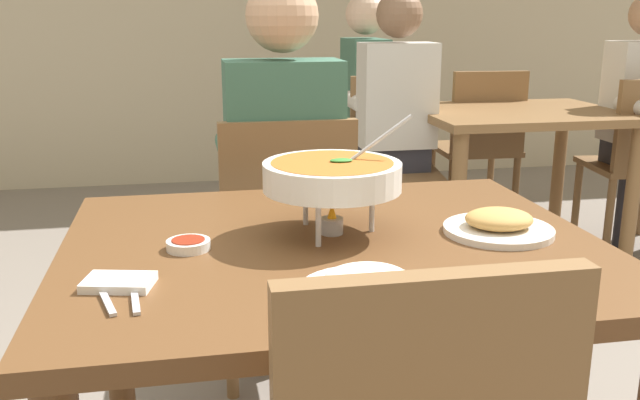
# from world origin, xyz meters

# --- Properties ---
(dining_table_main) EXTENTS (1.13, 0.94, 0.74)m
(dining_table_main) POSITION_xyz_m (0.00, 0.00, 0.63)
(dining_table_main) COLOR brown
(dining_table_main) RESTS_ON ground_plane
(chair_diner_main) EXTENTS (0.44, 0.44, 0.90)m
(chair_diner_main) POSITION_xyz_m (-0.00, 0.76, 0.51)
(chair_diner_main) COLOR brown
(chair_diner_main) RESTS_ON ground_plane
(diner_main) EXTENTS (0.40, 0.45, 1.31)m
(diner_main) POSITION_xyz_m (0.00, 0.79, 0.75)
(diner_main) COLOR #2D2D38
(diner_main) RESTS_ON ground_plane
(curry_bowl) EXTENTS (0.33, 0.30, 0.26)m
(curry_bowl) POSITION_xyz_m (0.01, 0.05, 0.87)
(curry_bowl) COLOR silver
(curry_bowl) RESTS_ON dining_table_main
(rice_plate) EXTENTS (0.24, 0.24, 0.06)m
(rice_plate) POSITION_xyz_m (-0.01, -0.31, 0.76)
(rice_plate) COLOR white
(rice_plate) RESTS_ON dining_table_main
(appetizer_plate) EXTENTS (0.24, 0.24, 0.06)m
(appetizer_plate) POSITION_xyz_m (0.37, -0.02, 0.76)
(appetizer_plate) COLOR white
(appetizer_plate) RESTS_ON dining_table_main
(sauce_dish) EXTENTS (0.09, 0.09, 0.02)m
(sauce_dish) POSITION_xyz_m (-0.30, 0.00, 0.75)
(sauce_dish) COLOR white
(sauce_dish) RESTS_ON dining_table_main
(napkin_folded) EXTENTS (0.14, 0.11, 0.02)m
(napkin_folded) POSITION_xyz_m (-0.43, -0.18, 0.75)
(napkin_folded) COLOR white
(napkin_folded) RESTS_ON dining_table_main
(fork_utensil) EXTENTS (0.06, 0.17, 0.01)m
(fork_utensil) POSITION_xyz_m (-0.45, -0.23, 0.74)
(fork_utensil) COLOR silver
(fork_utensil) RESTS_ON dining_table_main
(spoon_utensil) EXTENTS (0.03, 0.17, 0.01)m
(spoon_utensil) POSITION_xyz_m (-0.40, -0.23, 0.74)
(spoon_utensil) COLOR silver
(spoon_utensil) RESTS_ON dining_table_main
(dining_table_far) EXTENTS (1.00, 0.80, 0.74)m
(dining_table_far) POSITION_xyz_m (1.33, 1.83, 0.61)
(dining_table_far) COLOR brown
(dining_table_far) RESTS_ON ground_plane
(chair_bg_left) EXTENTS (0.49, 0.49, 0.90)m
(chair_bg_left) POSITION_xyz_m (0.77, 2.36, 0.51)
(chair_bg_left) COLOR brown
(chair_bg_left) RESTS_ON ground_plane
(chair_bg_middle) EXTENTS (0.50, 0.50, 0.90)m
(chair_bg_middle) POSITION_xyz_m (0.71, 1.91, 0.51)
(chair_bg_middle) COLOR brown
(chair_bg_middle) RESTS_ON ground_plane
(chair_bg_corner) EXTENTS (0.46, 0.46, 0.90)m
(chair_bg_corner) POSITION_xyz_m (1.34, 2.30, 0.51)
(chair_bg_corner) COLOR brown
(chair_bg_corner) RESTS_ON ground_plane
(patron_bg_left) EXTENTS (0.45, 0.40, 1.31)m
(patron_bg_left) POSITION_xyz_m (0.72, 2.38, 0.75)
(patron_bg_left) COLOR #2D2D38
(patron_bg_left) RESTS_ON ground_plane
(patron_bg_middle) EXTENTS (0.40, 0.45, 1.31)m
(patron_bg_middle) POSITION_xyz_m (0.71, 1.90, 0.75)
(patron_bg_middle) COLOR #2D2D38
(patron_bg_middle) RESTS_ON ground_plane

